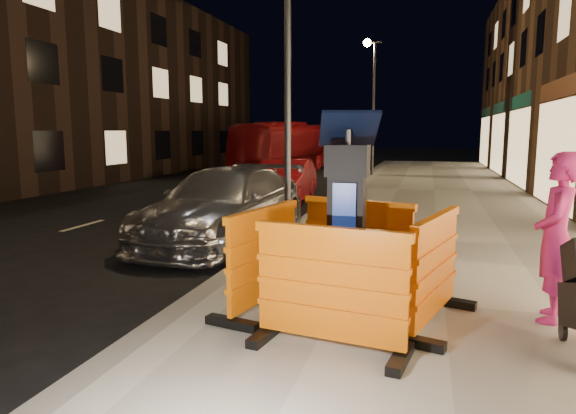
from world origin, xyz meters
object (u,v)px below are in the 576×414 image
(car_silver, at_px, (224,241))
(car_red, at_px, (285,202))
(barrier_kerbside, at_px, (264,258))
(barrier_front, at_px, (330,289))
(bus_doubledecker, at_px, (288,172))
(barrier_bldgside, at_px, (435,270))
(man, at_px, (556,238))
(barrier_back, at_px, (357,246))
(parking_kiosk, at_px, (347,222))

(car_silver, bearing_deg, car_red, 97.86)
(car_silver, bearing_deg, barrier_kerbside, -57.38)
(barrier_front, bearing_deg, bus_doubledecker, 115.44)
(barrier_bldgside, height_order, bus_doubledecker, barrier_bldgside)
(barrier_bldgside, xyz_separation_m, car_silver, (-4.00, 3.91, -0.74))
(man, bearing_deg, barrier_back, -88.67)
(car_red, bearing_deg, parking_kiosk, -74.43)
(bus_doubledecker, relative_size, man, 5.17)
(barrier_back, distance_m, car_silver, 4.32)
(parking_kiosk, distance_m, car_silver, 5.11)
(barrier_back, xyz_separation_m, barrier_kerbside, (-0.95, -0.95, 0.00))
(parking_kiosk, bearing_deg, man, 26.20)
(barrier_kerbside, bearing_deg, car_red, 26.47)
(barrier_front, height_order, barrier_back, same)
(man, bearing_deg, car_red, -134.98)
(barrier_kerbside, xyz_separation_m, car_silver, (-2.10, 3.91, -0.74))
(barrier_front, bearing_deg, car_red, 116.99)
(barrier_back, xyz_separation_m, barrier_bldgside, (0.95, -0.95, 0.00))
(parking_kiosk, height_order, car_red, parking_kiosk)
(parking_kiosk, height_order, car_silver, parking_kiosk)
(barrier_back, xyz_separation_m, man, (2.19, -0.49, 0.33))
(barrier_back, relative_size, barrier_bldgside, 1.00)
(barrier_front, bearing_deg, car_silver, 131.43)
(barrier_back, bearing_deg, barrier_front, -72.70)
(barrier_kerbside, relative_size, barrier_bldgside, 1.00)
(parking_kiosk, relative_size, car_silver, 0.42)
(car_silver, distance_m, man, 6.36)
(barrier_bldgside, distance_m, car_red, 10.70)
(barrier_kerbside, relative_size, man, 0.83)
(barrier_bldgside, xyz_separation_m, man, (1.24, 0.46, 0.33))
(bus_doubledecker, height_order, man, man)
(parking_kiosk, bearing_deg, barrier_back, 104.30)
(barrier_front, xyz_separation_m, barrier_kerbside, (-0.95, 0.95, 0.00))
(car_silver, distance_m, car_red, 5.84)
(barrier_kerbside, xyz_separation_m, car_red, (-2.46, 9.74, -0.74))
(barrier_bldgside, bearing_deg, barrier_front, 151.30)
(barrier_bldgside, distance_m, man, 1.36)
(barrier_kerbside, relative_size, bus_doubledecker, 0.16)
(barrier_bldgside, bearing_deg, barrier_kerbside, 106.30)
(barrier_kerbside, height_order, barrier_bldgside, same)
(barrier_kerbside, height_order, man, man)
(barrier_kerbside, bearing_deg, car_silver, 40.57)
(barrier_back, bearing_deg, car_silver, 153.18)
(barrier_back, xyz_separation_m, car_silver, (-3.05, 2.96, -0.74))
(man, bearing_deg, barrier_front, -43.27)
(barrier_kerbside, bearing_deg, barrier_front, -122.70)
(parking_kiosk, xyz_separation_m, man, (2.19, 0.46, -0.14))
(parking_kiosk, distance_m, barrier_front, 1.06)
(car_red, height_order, bus_doubledecker, bus_doubledecker)
(parking_kiosk, relative_size, bus_doubledecker, 0.22)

